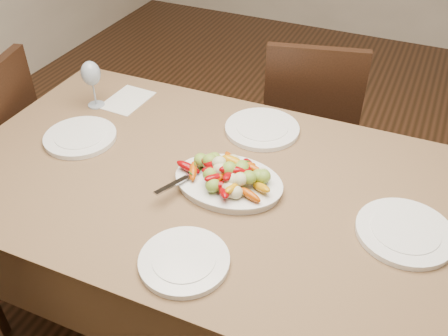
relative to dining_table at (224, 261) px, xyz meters
name	(u,v)px	position (x,y,z in m)	size (l,w,h in m)	color
floor	(293,299)	(0.23, 0.23, -0.38)	(6.00, 6.00, 0.00)	#382011
dining_table	(224,261)	(0.00, 0.00, 0.00)	(1.84, 1.04, 0.76)	brown
chair_far	(309,122)	(0.05, 0.91, 0.10)	(0.42, 0.42, 0.95)	black
serving_platter	(229,184)	(0.02, -0.01, 0.39)	(0.34, 0.26, 0.02)	white
roasted_vegetables	(229,170)	(0.02, -0.01, 0.45)	(0.28, 0.19, 0.09)	#7B0205
serving_spoon	(205,176)	(-0.04, -0.05, 0.43)	(0.28, 0.06, 0.03)	#9EA0A8
plate_left	(80,137)	(-0.58, 0.01, 0.39)	(0.26, 0.26, 0.02)	white
plate_right	(405,232)	(0.57, 0.00, 0.39)	(0.28, 0.28, 0.02)	white
plate_far	(262,129)	(0.00, 0.34, 0.39)	(0.28, 0.28, 0.02)	white
plate_near	(184,261)	(0.04, -0.36, 0.39)	(0.25, 0.25, 0.02)	white
wine_glass	(92,83)	(-0.67, 0.23, 0.48)	(0.08, 0.08, 0.20)	#8C99A5
menu_card	(127,100)	(-0.58, 0.32, 0.38)	(0.15, 0.21, 0.00)	silver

